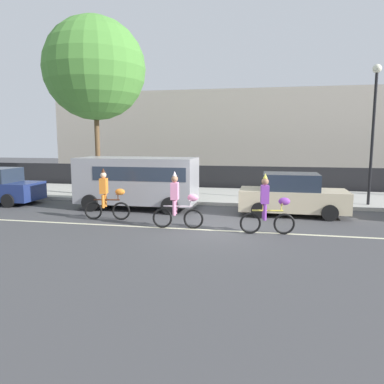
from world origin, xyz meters
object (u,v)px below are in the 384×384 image
parked_car_beige (292,195)px  street_lamp_post (374,114)px  parade_cyclist_purple (268,208)px  parked_van_grey (139,179)px  parade_cyclist_orange (107,197)px  parade_cyclist_pink (178,204)px

parked_car_beige → street_lamp_post: street_lamp_post is taller
parade_cyclist_purple → street_lamp_post: 7.57m
street_lamp_post → parked_van_grey: bearing=-167.8°
parked_van_grey → parade_cyclist_purple: bearing=-31.6°
parade_cyclist_orange → parked_car_beige: 7.10m
parked_van_grey → parked_car_beige: bearing=-0.9°
parked_car_beige → street_lamp_post: (3.33, 2.19, 3.21)m
parade_cyclist_purple → parked_car_beige: size_ratio=0.47×
parade_cyclist_pink → parked_car_beige: parade_cyclist_pink is taller
parade_cyclist_orange → parade_cyclist_purple: bearing=-9.2°
parade_cyclist_purple → parked_van_grey: parked_van_grey is taller
parade_cyclist_orange → parade_cyclist_purple: (5.80, -0.94, 0.00)m
parked_car_beige → street_lamp_post: size_ratio=0.70×
parade_cyclist_pink → parade_cyclist_purple: size_ratio=1.00×
parade_cyclist_pink → parked_van_grey: parked_van_grey is taller
parade_cyclist_orange → parked_van_grey: 2.46m
parked_car_beige → parked_van_grey: bearing=179.1°
parade_cyclist_pink → parked_car_beige: 4.92m
parade_cyclist_purple → parade_cyclist_pink: bearing=176.9°
parked_car_beige → parade_cyclist_pink: bearing=-141.3°
parade_cyclist_pink → parade_cyclist_orange: bearing=164.8°
parade_cyclist_orange → parade_cyclist_purple: same height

